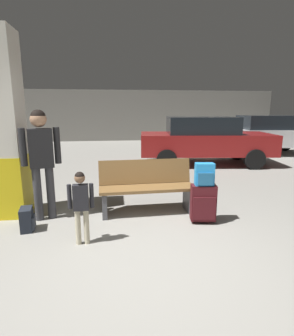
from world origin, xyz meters
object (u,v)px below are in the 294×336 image
at_px(child, 81,200).
at_px(parked_car_side, 265,134).
at_px(backpack_bright, 205,175).
at_px(suitcase, 203,203).
at_px(adult, 41,153).
at_px(structural_pillar, 3,127).
at_px(backpack_dark_floor, 27,219).
at_px(parked_car_near, 204,139).
at_px(bench, 147,187).

xyz_separation_m(child, parked_car_side, (6.38, 6.70, 0.21)).
bearing_deg(backpack_bright, suitcase, 103.35).
relative_size(backpack_bright, adult, 0.20).
bearing_deg(adult, suitcase, -10.67).
bearing_deg(child, suitcase, 14.74).
distance_m(structural_pillar, suitcase, 3.37).
xyz_separation_m(structural_pillar, adult, (0.61, -0.28, -0.39)).
xyz_separation_m(backpack_dark_floor, parked_car_near, (4.16, 4.49, 0.64)).
height_order(bench, adult, adult).
relative_size(structural_pillar, backpack_bright, 8.64).
bearing_deg(adult, parked_car_side, 39.24).
xyz_separation_m(parked_car_side, parked_car_near, (-3.06, -1.69, 0.00)).
bearing_deg(child, parked_car_side, 46.41).
relative_size(bench, child, 1.67).
bearing_deg(parked_car_side, child, -133.59).
distance_m(structural_pillar, bench, 2.49).
height_order(suitcase, backpack_dark_floor, suitcase).
distance_m(suitcase, backpack_bright, 0.45).
relative_size(suitcase, backpack_bright, 1.78).
xyz_separation_m(adult, parked_car_side, (7.06, 5.76, -0.27)).
distance_m(suitcase, backpack_dark_floor, 2.63).
bearing_deg(parked_car_side, structural_pillar, -144.44).
height_order(backpack_dark_floor, parked_car_side, parked_car_side).
height_order(child, adult, adult).
relative_size(bench, parked_car_near, 0.38).
distance_m(bench, backpack_bright, 1.04).
distance_m(backpack_bright, adult, 2.53).
distance_m(structural_pillar, parked_car_near, 6.00).
bearing_deg(backpack_bright, parked_car_near, 71.31).
relative_size(structural_pillar, parked_car_side, 0.70).
distance_m(bench, suitcase, 1.00).
height_order(suitcase, parked_car_near, parked_car_near).
bearing_deg(backpack_bright, adult, 169.32).
bearing_deg(backpack_dark_floor, child, -31.39).
height_order(bench, suitcase, bench).
relative_size(suitcase, adult, 0.35).
bearing_deg(structural_pillar, backpack_dark_floor, -57.35).
relative_size(bench, backpack_dark_floor, 4.77).
relative_size(bench, suitcase, 2.68).
xyz_separation_m(child, parked_car_near, (3.32, 5.00, 0.21)).
relative_size(child, adult, 0.56).
height_order(backpack_bright, parked_car_near, parked_car_near).
relative_size(bench, backpack_bright, 4.77).
bearing_deg(child, adult, 125.99).
height_order(suitcase, parked_car_side, parked_car_side).
bearing_deg(backpack_dark_floor, backpack_bright, -0.96).
relative_size(backpack_bright, child, 0.35).
xyz_separation_m(adult, parked_car_near, (4.00, 4.07, -0.27)).
relative_size(child, backpack_dark_floor, 2.86).
bearing_deg(bench, adult, -176.34).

